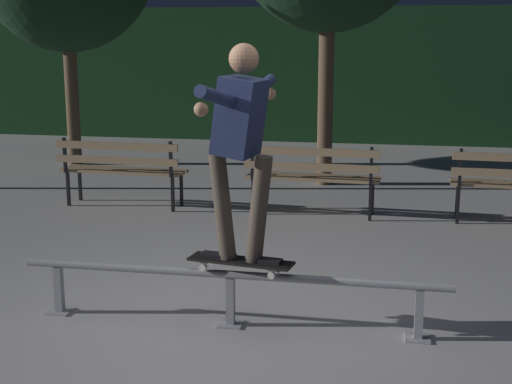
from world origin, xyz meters
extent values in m
plane|color=#ADAAA8|center=(0.00, 0.00, 0.00)|extent=(90.00, 90.00, 0.00)
cube|color=#193D1E|center=(0.00, 10.42, 1.36)|extent=(24.00, 1.20, 2.71)
cylinder|color=#9E9EA3|center=(0.00, 0.17, 0.39)|extent=(3.22, 0.06, 0.06)
cube|color=#9E9EA3|center=(-1.37, 0.17, 0.18)|extent=(0.06, 0.06, 0.36)
cube|color=#9E9EA3|center=(-1.37, 0.17, 0.01)|extent=(0.18, 0.18, 0.01)
cube|color=#9E9EA3|center=(0.00, 0.17, 0.18)|extent=(0.06, 0.06, 0.36)
cube|color=#9E9EA3|center=(0.00, 0.17, 0.01)|extent=(0.18, 0.18, 0.01)
cube|color=#9E9EA3|center=(1.37, 0.17, 0.18)|extent=(0.06, 0.06, 0.36)
cube|color=#9E9EA3|center=(1.37, 0.17, 0.01)|extent=(0.18, 0.18, 0.01)
cube|color=black|center=(0.08, 0.17, 0.50)|extent=(0.80, 0.32, 0.02)
cube|color=black|center=(0.08, 0.17, 0.51)|extent=(0.78, 0.31, 0.00)
cube|color=#9E9EA3|center=(0.34, 0.13, 0.49)|extent=(0.08, 0.18, 0.02)
cube|color=#9E9EA3|center=(-0.18, 0.21, 0.49)|extent=(0.08, 0.18, 0.02)
cylinder|color=beige|center=(0.33, 0.05, 0.45)|extent=(0.06, 0.04, 0.05)
cylinder|color=beige|center=(0.35, 0.21, 0.45)|extent=(0.06, 0.04, 0.05)
cylinder|color=beige|center=(-0.20, 0.13, 0.45)|extent=(0.06, 0.04, 0.05)
cylinder|color=beige|center=(-0.17, 0.29, 0.45)|extent=(0.06, 0.04, 0.05)
cube|color=black|center=(0.26, 0.14, 0.53)|extent=(0.27, 0.14, 0.03)
cube|color=black|center=(-0.10, 0.20, 0.53)|extent=(0.27, 0.14, 0.03)
cylinder|color=#473D33|center=(0.22, 0.15, 0.90)|extent=(0.22, 0.15, 0.79)
cylinder|color=#473D33|center=(-0.06, 0.19, 0.90)|extent=(0.22, 0.15, 0.79)
cube|color=#1E284C|center=(0.08, 0.17, 1.56)|extent=(0.39, 0.41, 0.57)
cylinder|color=#1E284C|center=(0.02, -0.21, 1.72)|extent=(0.18, 0.61, 0.21)
cylinder|color=#1E284C|center=(0.14, 0.55, 1.72)|extent=(0.18, 0.61, 0.21)
sphere|color=#A37556|center=(-0.02, -0.48, 1.67)|extent=(0.09, 0.09, 0.09)
sphere|color=#A37556|center=(0.18, 0.82, 1.67)|extent=(0.09, 0.09, 0.09)
sphere|color=#A37556|center=(0.11, 0.17, 1.96)|extent=(0.21, 0.21, 0.21)
cube|color=black|center=(-1.48, 3.85, 0.22)|extent=(0.04, 0.04, 0.44)
cube|color=black|center=(-1.49, 3.53, 0.22)|extent=(0.04, 0.04, 0.44)
cube|color=black|center=(-1.50, 3.49, 0.66)|extent=(0.04, 0.04, 0.44)
cube|color=black|center=(-2.89, 3.91, 0.22)|extent=(0.04, 0.04, 0.44)
cube|color=black|center=(-2.90, 3.59, 0.22)|extent=(0.04, 0.04, 0.44)
cube|color=black|center=(-2.90, 3.55, 0.66)|extent=(0.04, 0.04, 0.44)
cube|color=#A38460|center=(-2.18, 3.86, 0.46)|extent=(1.60, 0.16, 0.04)
cube|color=#A38460|center=(-2.19, 3.72, 0.46)|extent=(1.60, 0.16, 0.04)
cube|color=#A38460|center=(-2.20, 3.58, 0.46)|extent=(1.60, 0.16, 0.04)
cube|color=#A38460|center=(-2.20, 3.51, 0.62)|extent=(1.60, 0.11, 0.09)
cube|color=#A38460|center=(-2.20, 3.51, 0.80)|extent=(1.60, 0.11, 0.09)
cube|color=black|center=(0.92, 3.85, 0.22)|extent=(0.04, 0.04, 0.44)
cube|color=black|center=(0.91, 3.53, 0.22)|extent=(0.04, 0.04, 0.44)
cube|color=black|center=(0.91, 3.49, 0.66)|extent=(0.04, 0.04, 0.44)
cube|color=black|center=(-0.48, 3.91, 0.22)|extent=(0.04, 0.04, 0.44)
cube|color=black|center=(-0.50, 3.59, 0.22)|extent=(0.04, 0.04, 0.44)
cube|color=black|center=(-0.50, 3.55, 0.66)|extent=(0.04, 0.04, 0.44)
cube|color=#A38460|center=(0.22, 3.86, 0.46)|extent=(1.60, 0.16, 0.04)
cube|color=#A38460|center=(0.21, 3.72, 0.46)|extent=(1.60, 0.16, 0.04)
cube|color=#A38460|center=(0.21, 3.58, 0.46)|extent=(1.60, 0.16, 0.04)
cube|color=#A38460|center=(0.20, 3.51, 0.62)|extent=(1.60, 0.11, 0.09)
cube|color=#A38460|center=(0.20, 3.51, 0.80)|extent=(1.60, 0.11, 0.09)
cube|color=black|center=(1.92, 3.91, 0.22)|extent=(0.04, 0.04, 0.44)
cube|color=black|center=(1.90, 3.59, 0.22)|extent=(0.04, 0.04, 0.44)
cube|color=black|center=(1.90, 3.55, 0.66)|extent=(0.04, 0.04, 0.44)
cylinder|color=brown|center=(-4.16, 6.53, 1.12)|extent=(0.22, 0.22, 2.24)
cylinder|color=brown|center=(0.16, 5.61, 1.26)|extent=(0.22, 0.22, 2.52)
camera|label=1|loc=(1.14, -4.75, 2.10)|focal=50.51mm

